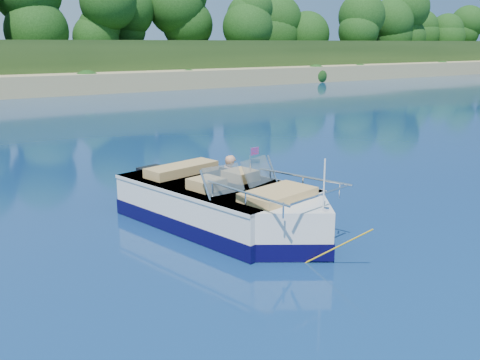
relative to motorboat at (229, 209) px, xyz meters
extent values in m
plane|color=#0A1A48|center=(0.28, -3.42, -0.40)|extent=(160.00, 160.00, 0.00)
cylinder|color=black|center=(20.28, 36.58, 2.40)|extent=(0.44, 0.44, 2.60)
sphere|color=black|center=(20.28, 36.58, 4.87)|extent=(4.29, 4.29, 4.29)
cylinder|color=black|center=(48.28, 38.08, 2.60)|extent=(0.44, 0.44, 3.00)
sphere|color=black|center=(48.28, 38.08, 5.45)|extent=(4.95, 4.95, 4.95)
cube|color=silver|center=(-0.09, 0.41, -0.07)|extent=(3.01, 4.51, 1.15)
cube|color=silver|center=(0.32, -1.51, -0.07)|extent=(2.15, 2.15, 1.15)
cube|color=#080532|center=(-0.09, 0.41, -0.23)|extent=(3.05, 4.56, 0.33)
cube|color=#080532|center=(0.32, -1.51, -0.23)|extent=(2.19, 2.19, 0.33)
cube|color=tan|center=(-0.16, 0.73, 0.25)|extent=(2.32, 3.21, 0.11)
cube|color=silver|center=(-0.09, 0.41, 0.47)|extent=(3.05, 4.52, 0.07)
cube|color=black|center=(-0.56, 2.63, -0.02)|extent=(0.67, 0.50, 0.99)
cube|color=#8C9EA5|center=(-0.41, -0.44, 0.79)|extent=(0.87, 0.35, 0.53)
cube|color=#8C9EA5|center=(0.56, -0.24, 0.79)|extent=(0.90, 0.56, 0.53)
cube|color=tan|center=(-0.51, 0.04, 0.51)|extent=(0.72, 0.72, 0.44)
cube|color=tan|center=(0.45, 0.24, 0.51)|extent=(0.72, 0.72, 0.44)
cube|color=tan|center=(-0.31, 1.48, 0.51)|extent=(1.80, 0.95, 0.42)
cube|color=tan|center=(0.28, -1.31, 0.48)|extent=(1.59, 1.11, 0.37)
cylinder|color=silver|center=(0.49, -2.33, 0.97)|extent=(0.04, 0.04, 0.93)
cube|color=red|center=(0.46, -0.26, 1.23)|extent=(0.24, 0.07, 0.15)
cube|color=silver|center=(0.50, -2.38, 0.54)|extent=(0.12, 0.09, 0.05)
cylinder|color=gold|center=(0.42, -2.79, -0.02)|extent=(0.65, 1.02, 0.84)
torus|color=yellow|center=(1.42, 1.95, -0.31)|extent=(1.81, 1.81, 0.38)
torus|color=red|center=(1.42, 1.95, -0.29)|extent=(1.49, 1.49, 0.13)
imported|color=tan|center=(1.28, 2.04, -0.40)|extent=(0.47, 0.83, 1.55)
camera|label=1|loc=(-5.72, -9.01, 3.38)|focal=40.00mm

